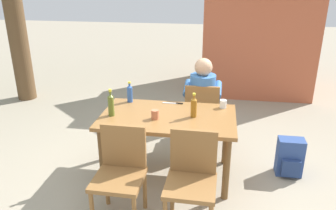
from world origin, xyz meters
TOP-DOWN VIEW (x-y plane):
  - ground_plane at (0.00, 0.00)m, footprint 24.00×24.00m
  - dining_table at (0.00, 0.00)m, footprint 1.43×0.86m
  - chair_far_right at (0.32, 0.73)m, footprint 0.45×0.45m
  - chair_near_right at (0.32, -0.73)m, footprint 0.45×0.45m
  - chair_near_left at (-0.32, -0.73)m, footprint 0.45×0.45m
  - person_in_white_shirt at (0.32, 0.84)m, footprint 0.47×0.62m
  - bottle_olive at (-0.59, -0.09)m, footprint 0.06×0.06m
  - bottle_amber at (0.27, 0.01)m, footprint 0.06×0.06m
  - bottle_blue at (-0.50, 0.34)m, footprint 0.06×0.06m
  - cup_terracotta at (-0.12, -0.10)m, footprint 0.08×0.08m
  - cup_white at (0.58, 0.31)m, footprint 0.07×0.07m
  - table_knife at (0.02, 0.36)m, footprint 0.24×0.02m
  - backpack_by_near_side at (1.35, 0.21)m, footprint 0.28×0.24m
  - brick_kiosk at (1.19, 3.39)m, footprint 2.24×1.90m

SIDE VIEW (x-z plane):
  - ground_plane at x=0.00m, z-range 0.00..0.00m
  - backpack_by_near_side at x=1.35m, z-range -0.01..0.43m
  - chair_far_right at x=0.32m, z-range 0.05..0.92m
  - chair_near_right at x=0.32m, z-range 0.05..0.92m
  - chair_near_left at x=-0.32m, z-range 0.05..0.92m
  - dining_table at x=0.00m, z-range 0.27..0.99m
  - person_in_white_shirt at x=0.32m, z-range 0.07..1.25m
  - table_knife at x=0.02m, z-range 0.73..0.74m
  - cup_white at x=0.58m, z-range 0.73..0.82m
  - cup_terracotta at x=-0.12m, z-range 0.73..0.82m
  - bottle_blue at x=-0.50m, z-range 0.71..0.96m
  - bottle_amber at x=0.27m, z-range 0.71..0.97m
  - bottle_olive at x=-0.59m, z-range 0.71..1.00m
  - brick_kiosk at x=1.19m, z-range 0.07..2.89m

